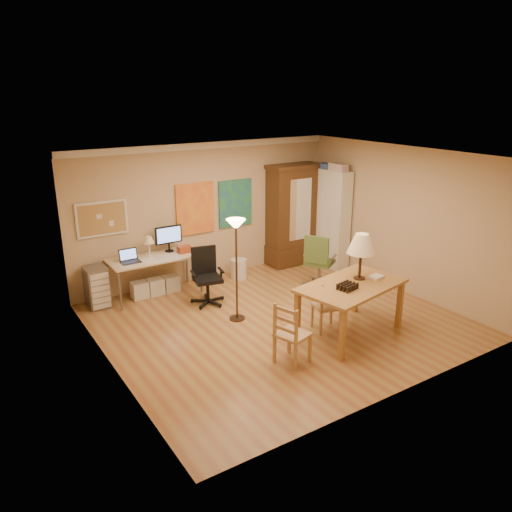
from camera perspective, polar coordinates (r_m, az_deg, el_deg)
floor at (r=8.34m, az=2.58°, el=-7.43°), size 5.50×5.50×0.00m
crown_molding at (r=9.66m, az=-5.84°, el=12.46°), size 5.50×0.08×0.12m
corkboard at (r=9.13m, az=-17.18°, el=4.10°), size 0.90×0.04×0.62m
art_panel_left at (r=9.75m, az=-6.96°, el=5.38°), size 0.80×0.04×1.00m
art_panel_right at (r=10.17m, az=-2.38°, el=6.04°), size 0.75×0.04×0.95m
dining_table at (r=7.77m, az=11.26°, el=-1.86°), size 1.82×1.29×1.56m
ladder_chair_back at (r=7.95m, az=8.17°, el=-5.83°), size 0.47×0.46×0.85m
ladder_chair_left at (r=6.98m, az=4.05°, el=-9.06°), size 0.50×0.51×0.90m
torchiere_lamp at (r=7.91m, az=-2.28°, el=1.83°), size 0.31×0.31×1.72m
computer_desk at (r=9.38m, az=-11.33°, el=-1.72°), size 1.65×0.72×1.24m
office_chair_black at (r=8.94m, az=-5.59°, el=-3.74°), size 0.62×0.62×1.01m
office_chair_green at (r=9.69m, az=7.16°, el=-1.92°), size 0.66×0.66×1.06m
drawer_cart at (r=9.15m, az=-17.70°, el=-3.40°), size 0.36×0.44×0.73m
armoire at (r=10.80m, az=4.23°, el=3.98°), size 1.18×0.56×2.17m
bookshelf at (r=10.71m, az=8.69°, el=4.19°), size 0.31×0.83×2.07m
wastebin at (r=10.05m, az=-1.99°, el=-1.50°), size 0.33×0.33×0.41m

